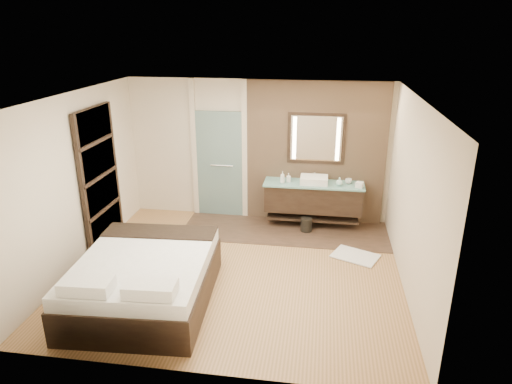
% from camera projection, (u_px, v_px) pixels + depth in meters
% --- Properties ---
extents(floor, '(5.00, 5.00, 0.00)m').
position_uv_depth(floor, '(237.00, 271.00, 7.14)').
color(floor, olive).
rests_on(floor, ground).
extents(tile_strip, '(3.80, 1.30, 0.01)m').
position_uv_depth(tile_strip, '(285.00, 230.00, 8.54)').
color(tile_strip, '#33261C').
rests_on(tile_strip, floor).
extents(stone_wall, '(2.60, 0.08, 2.70)m').
position_uv_depth(stone_wall, '(315.00, 154.00, 8.57)').
color(stone_wall, '#9F7A5B').
rests_on(stone_wall, floor).
extents(vanity, '(1.85, 0.55, 0.88)m').
position_uv_depth(vanity, '(313.00, 197.00, 8.56)').
color(vanity, black).
rests_on(vanity, stone_wall).
extents(mirror_unit, '(1.06, 0.04, 0.96)m').
position_uv_depth(mirror_unit, '(316.00, 139.00, 8.42)').
color(mirror_unit, black).
rests_on(mirror_unit, stone_wall).
extents(frosted_door, '(1.10, 0.12, 2.70)m').
position_uv_depth(frosted_door, '(220.00, 160.00, 8.89)').
color(frosted_door, '#A1CCCA').
rests_on(frosted_door, floor).
extents(shoji_partition, '(0.06, 1.20, 2.40)m').
position_uv_depth(shoji_partition, '(100.00, 179.00, 7.61)').
color(shoji_partition, black).
rests_on(shoji_partition, floor).
extents(bed, '(1.87, 2.27, 0.84)m').
position_uv_depth(bed, '(145.00, 279.00, 6.24)').
color(bed, black).
rests_on(bed, floor).
extents(bath_mat, '(0.86, 0.75, 0.02)m').
position_uv_depth(bath_mat, '(355.00, 256.00, 7.57)').
color(bath_mat, silver).
rests_on(bath_mat, floor).
extents(waste_bin, '(0.22, 0.22, 0.27)m').
position_uv_depth(waste_bin, '(306.00, 225.00, 8.46)').
color(waste_bin, black).
rests_on(waste_bin, floor).
extents(tissue_box, '(0.15, 0.15, 0.10)m').
position_uv_depth(tissue_box, '(359.00, 185.00, 8.21)').
color(tissue_box, white).
rests_on(tissue_box, vanity).
extents(soap_bottle_a, '(0.10, 0.10, 0.22)m').
position_uv_depth(soap_bottle_a, '(282.00, 177.00, 8.43)').
color(soap_bottle_a, silver).
rests_on(soap_bottle_a, vanity).
extents(soap_bottle_b, '(0.08, 0.08, 0.16)m').
position_uv_depth(soap_bottle_b, '(289.00, 178.00, 8.50)').
color(soap_bottle_b, '#B2B2B2').
rests_on(soap_bottle_b, vanity).
extents(soap_bottle_c, '(0.12, 0.12, 0.15)m').
position_uv_depth(soap_bottle_c, '(339.00, 182.00, 8.30)').
color(soap_bottle_c, '#ACD9D2').
rests_on(soap_bottle_c, vanity).
extents(cup, '(0.15, 0.15, 0.09)m').
position_uv_depth(cup, '(348.00, 181.00, 8.41)').
color(cup, silver).
rests_on(cup, vanity).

